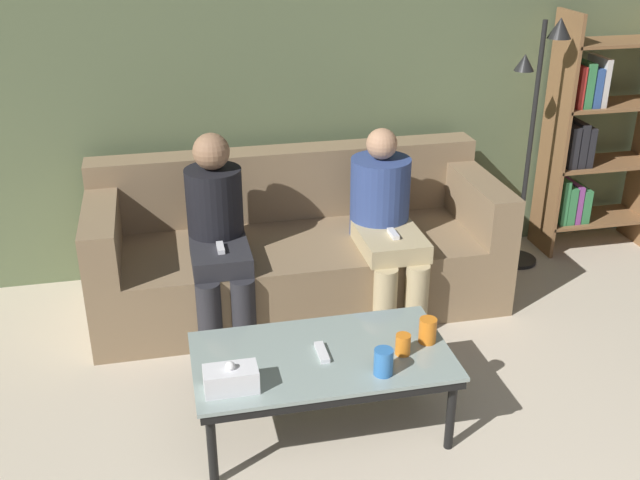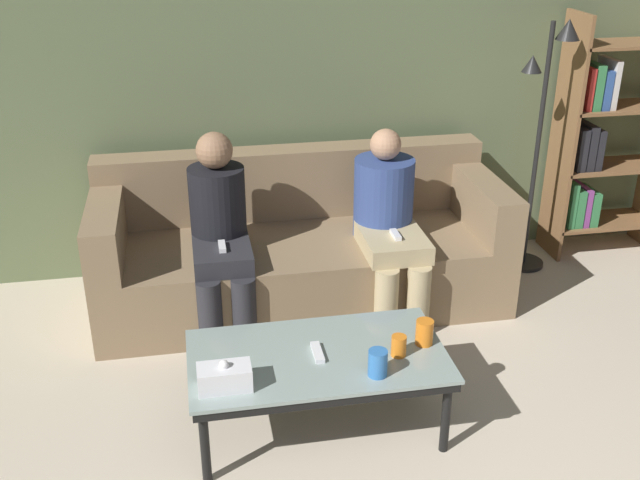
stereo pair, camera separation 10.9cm
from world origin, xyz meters
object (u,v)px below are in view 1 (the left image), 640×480
(cup_near_right, at_px, (403,344))
(seated_person_left_end, at_px, (218,230))
(bookshelf, at_px, (591,139))
(standing_lamp, at_px, (535,120))
(tissue_box, at_px, (231,379))
(seated_person_mid_left, at_px, (385,218))
(couch, at_px, (296,250))
(cup_far_center, at_px, (428,330))
(coffee_table, at_px, (322,362))
(cup_near_left, at_px, (383,362))
(game_remote, at_px, (322,352))

(cup_near_right, distance_m, seated_person_left_end, 1.31)
(bookshelf, height_order, standing_lamp, bookshelf)
(tissue_box, xyz_separation_m, seated_person_mid_left, (1.01, 1.19, 0.12))
(standing_lamp, xyz_separation_m, seated_person_left_end, (-2.00, -0.36, -0.39))
(seated_person_mid_left, bearing_deg, cup_near_right, -102.75)
(couch, height_order, tissue_box, couch)
(cup_far_center, relative_size, tissue_box, 0.53)
(coffee_table, xyz_separation_m, cup_near_left, (0.22, -0.20, 0.10))
(bookshelf, height_order, seated_person_mid_left, bookshelf)
(couch, xyz_separation_m, seated_person_mid_left, (0.47, -0.22, 0.26))
(standing_lamp, bearing_deg, seated_person_left_end, -169.73)
(couch, bearing_deg, cup_far_center, -73.73)
(game_remote, bearing_deg, tissue_box, -157.87)
(coffee_table, height_order, tissue_box, tissue_box)
(coffee_table, bearing_deg, cup_near_left, -42.14)
(standing_lamp, bearing_deg, couch, -174.43)
(cup_near_left, relative_size, standing_lamp, 0.07)
(standing_lamp, height_order, seated_person_mid_left, standing_lamp)
(tissue_box, xyz_separation_m, seated_person_left_end, (0.07, 1.19, 0.13))
(seated_person_mid_left, bearing_deg, cup_far_center, -96.08)
(tissue_box, bearing_deg, seated_person_left_end, 86.85)
(coffee_table, bearing_deg, cup_near_right, -11.80)
(cup_far_center, relative_size, game_remote, 0.78)
(standing_lamp, relative_size, seated_person_mid_left, 1.50)
(cup_near_left, bearing_deg, standing_lamp, 47.91)
(couch, bearing_deg, coffee_table, -95.61)
(cup_near_left, distance_m, cup_far_center, 0.33)
(cup_far_center, bearing_deg, cup_near_right, -153.36)
(game_remote, relative_size, seated_person_left_end, 0.14)
(cup_near_right, bearing_deg, seated_person_mid_left, 77.25)
(tissue_box, height_order, seated_person_mid_left, seated_person_mid_left)
(couch, relative_size, tissue_box, 10.66)
(bookshelf, bearing_deg, cup_far_center, -137.36)
(standing_lamp, bearing_deg, tissue_box, -143.01)
(cup_near_left, relative_size, seated_person_mid_left, 0.11)
(game_remote, xyz_separation_m, bookshelf, (2.15, 1.53, 0.36))
(cup_near_left, distance_m, seated_person_mid_left, 1.28)
(tissue_box, bearing_deg, cup_near_left, -2.64)
(cup_far_center, distance_m, game_remote, 0.49)
(game_remote, bearing_deg, cup_far_center, -0.36)
(cup_near_left, relative_size, cup_near_right, 1.23)
(cup_near_right, bearing_deg, seated_person_left_end, 122.36)
(cup_near_right, bearing_deg, game_remote, 168.20)
(cup_near_left, distance_m, seated_person_left_end, 1.35)
(seated_person_mid_left, bearing_deg, cup_near_left, -107.09)
(bookshelf, relative_size, standing_lamp, 1.01)
(coffee_table, xyz_separation_m, game_remote, (0.00, -0.00, 0.05))
(cup_near_left, bearing_deg, couch, 93.86)
(tissue_box, relative_size, seated_person_left_end, 0.20)
(cup_far_center, relative_size, standing_lamp, 0.07)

